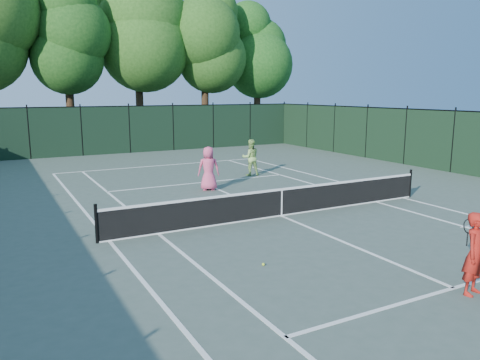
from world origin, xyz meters
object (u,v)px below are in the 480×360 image
coach (475,254)px  loose_ball_midcourt (263,264)px  player_green (251,157)px  player_pink (209,168)px

coach → loose_ball_midcourt: bearing=117.5°
player_green → coach: bearing=92.3°
coach → player_pink: (-0.46, 11.53, 0.06)m
player_pink → loose_ball_midcourt: player_pink is taller
player_pink → player_green: player_pink is taller
loose_ball_midcourt → coach: bearing=-48.7°
player_pink → player_green: size_ratio=1.04×
player_green → player_pink: bearing=48.1°
coach → player_pink: size_ratio=0.93×
coach → loose_ball_midcourt: 4.40m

